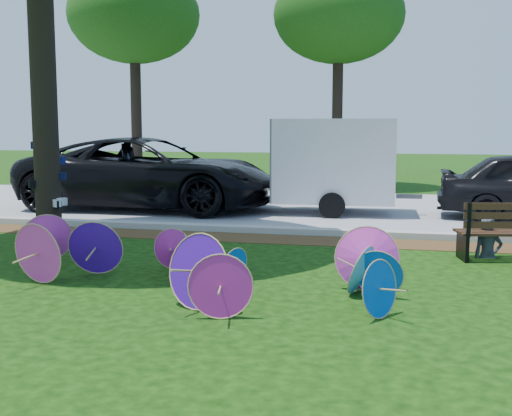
{
  "coord_description": "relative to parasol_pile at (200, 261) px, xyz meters",
  "views": [
    {
      "loc": [
        2.59,
        -7.01,
        2.06
      ],
      "look_at": [
        0.5,
        2.0,
        0.9
      ],
      "focal_mm": 45.0,
      "sensor_mm": 36.0,
      "label": 1
    }
  ],
  "objects": [
    {
      "name": "street",
      "position": [
        -0.07,
        8.68,
        -0.37
      ],
      "size": [
        90.0,
        8.0,
        0.01
      ],
      "primitive_type": "cube",
      "color": "gray",
      "rests_on": "ground"
    },
    {
      "name": "ground",
      "position": [
        -0.07,
        -0.67,
        -0.37
      ],
      "size": [
        90.0,
        90.0,
        0.0
      ],
      "primitive_type": "plane",
      "color": "black",
      "rests_on": "ground"
    },
    {
      "name": "person_left",
      "position": [
        3.85,
        2.93,
        0.26
      ],
      "size": [
        0.51,
        0.4,
        1.26
      ],
      "primitive_type": "imported",
      "rotation": [
        0.0,
        0.0,
        0.22
      ],
      "color": "#3B4350",
      "rests_on": "ground"
    },
    {
      "name": "black_van",
      "position": [
        -3.76,
        7.48,
        0.53
      ],
      "size": [
        6.55,
        3.11,
        1.81
      ],
      "primitive_type": "imported",
      "rotation": [
        0.0,
        0.0,
        1.55
      ],
      "color": "black",
      "rests_on": "ground"
    },
    {
      "name": "curb",
      "position": [
        -0.07,
        4.53,
        -0.31
      ],
      "size": [
        90.0,
        0.3,
        0.12
      ],
      "primitive_type": "cube",
      "color": "#B7B5AD",
      "rests_on": "ground"
    },
    {
      "name": "mulch_strip",
      "position": [
        -0.07,
        3.83,
        -0.37
      ],
      "size": [
        90.0,
        1.0,
        0.01
      ],
      "primitive_type": "cube",
      "color": "#472D16",
      "rests_on": "ground"
    },
    {
      "name": "bg_trees",
      "position": [
        1.15,
        13.73,
        5.39
      ],
      "size": [
        20.53,
        6.02,
        7.4
      ],
      "color": "black",
      "rests_on": "ground"
    },
    {
      "name": "parasol_pile",
      "position": [
        0.0,
        0.0,
        0.0
      ],
      "size": [
        5.73,
        2.6,
        0.9
      ],
      "color": "blue",
      "rests_on": "ground"
    },
    {
      "name": "cargo_trailer",
      "position": [
        0.9,
        7.69,
        0.91
      ],
      "size": [
        2.88,
        1.89,
        2.56
      ],
      "primitive_type": "cube",
      "rotation": [
        0.0,
        0.0,
        0.04
      ],
      "color": "silver",
      "rests_on": "ground"
    }
  ]
}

